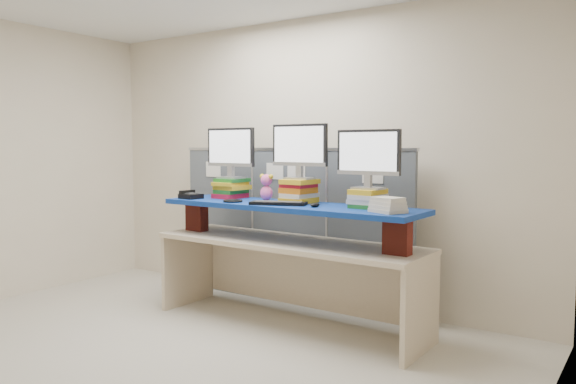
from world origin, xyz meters
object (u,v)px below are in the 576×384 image
Objects in this scene: monitor_right at (368,155)px; keyboard at (278,203)px; desk_phone at (190,196)px; desk at (288,258)px; monitor_center at (299,148)px; monitor_left at (231,150)px; blue_board at (288,206)px.

keyboard is (-0.71, -0.22, -0.40)m from monitor_right.
desk is at bearing 13.79° from desk_phone.
keyboard is at bearing -101.79° from monitor_center.
monitor_left is at bearing 140.27° from keyboard.
monitor_left reaches higher than blue_board.
monitor_left is 1.00× the size of monitor_right.
blue_board is 4.37× the size of monitor_center.
monitor_left is 1.44m from monitor_right.
blue_board is at bearing 0.00° from desk.
monitor_center is at bearing 72.73° from blue_board.
monitor_left is 0.78m from monitor_center.
monitor_right is at bearing 0.00° from monitor_center.
monitor_center reaches higher than monitor_right.
desk is 0.49m from keyboard.
desk is 4.53× the size of monitor_center.
desk_phone is (-1.05, -0.24, -0.44)m from monitor_center.
monitor_right is 1.77m from desk_phone.
monitor_right is at bearing -2.78° from keyboard.
desk is 1.19m from monitor_left.
monitor_right reaches higher than desk_phone.
monitor_center reaches higher than desk.
desk_phone is at bearing -135.24° from monitor_left.
monitor_right is 2.73× the size of desk_phone.
monitor_right is (1.44, -0.03, -0.04)m from monitor_left.
desk is 12.37× the size of desk_phone.
desk is 4.53× the size of monitor_right.
monitor_right is at bearing 14.37° from desk_phone.
monitor_center is 1.17m from desk_phone.
monitor_center reaches higher than desk_phone.
desk_phone reaches higher than desk.
monitor_left is at bearing 50.27° from desk_phone.
blue_board is 1.02m from desk_phone.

